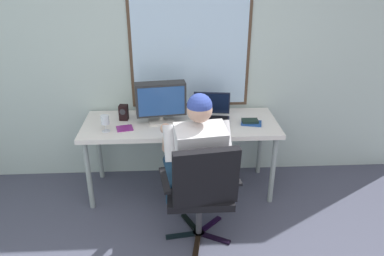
# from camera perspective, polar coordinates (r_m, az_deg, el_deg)

# --- Properties ---
(wall_rear) EXTENTS (5.24, 0.08, 2.88)m
(wall_rear) POSITION_cam_1_polar(r_m,az_deg,el_deg) (3.59, -2.74, 13.73)
(wall_rear) COLOR #B1C4BD
(wall_rear) RESTS_ON ground
(desk) EXTENTS (1.81, 0.66, 0.73)m
(desk) POSITION_cam_1_polar(r_m,az_deg,el_deg) (3.46, -1.78, -0.04)
(desk) COLOR #8D9996
(desk) RESTS_ON ground
(office_chair) EXTENTS (0.64, 0.56, 0.93)m
(office_chair) POSITION_cam_1_polar(r_m,az_deg,el_deg) (2.84, 1.56, -9.21)
(office_chair) COLOR black
(office_chair) RESTS_ON ground
(person_seated) EXTENTS (0.57, 0.84, 1.25)m
(person_seated) POSITION_cam_1_polar(r_m,az_deg,el_deg) (3.00, 0.56, -4.63)
(person_seated) COLOR navy
(person_seated) RESTS_ON ground
(crt_monitor) EXTENTS (0.47, 0.22, 0.38)m
(crt_monitor) POSITION_cam_1_polar(r_m,az_deg,el_deg) (3.38, -4.88, 4.37)
(crt_monitor) COLOR beige
(crt_monitor) RESTS_ON desk
(laptop) EXTENTS (0.39, 0.37, 0.25)m
(laptop) POSITION_cam_1_polar(r_m,az_deg,el_deg) (3.48, 3.03, 2.38)
(laptop) COLOR black
(laptop) RESTS_ON desk
(wine_glass) EXTENTS (0.07, 0.07, 0.15)m
(wine_glass) POSITION_cam_1_polar(r_m,az_deg,el_deg) (3.30, -13.36, 1.09)
(wine_glass) COLOR silver
(wine_glass) RESTS_ON desk
(desk_speaker) EXTENTS (0.09, 0.09, 0.14)m
(desk_speaker) POSITION_cam_1_polar(r_m,az_deg,el_deg) (3.52, -10.57, 2.39)
(desk_speaker) COLOR black
(desk_speaker) RESTS_ON desk
(book_stack) EXTENTS (0.21, 0.16, 0.04)m
(book_stack) POSITION_cam_1_polar(r_m,az_deg,el_deg) (3.44, 9.11, 0.91)
(book_stack) COLOR #1E4690
(book_stack) RESTS_ON desk
(cd_case) EXTENTS (0.17, 0.15, 0.01)m
(cd_case) POSITION_cam_1_polar(r_m,az_deg,el_deg) (3.35, -10.42, -0.04)
(cd_case) COLOR #80267D
(cd_case) RESTS_ON desk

